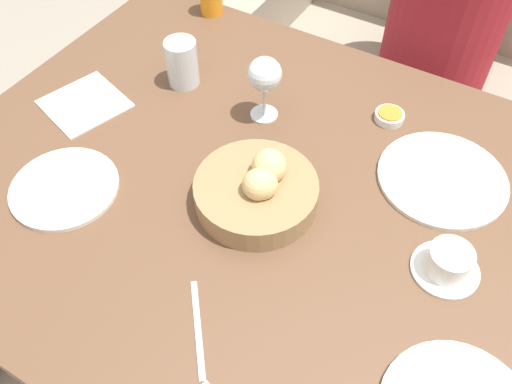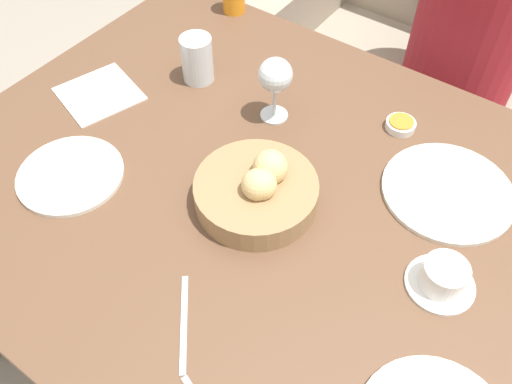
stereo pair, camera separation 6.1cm
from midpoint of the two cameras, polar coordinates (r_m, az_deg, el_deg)
ground_plane at (r=1.69m, az=2.30°, el=-16.55°), size 10.00×10.00×0.00m
dining_table at (r=1.14m, az=3.29°, el=-3.94°), size 1.57×1.07×0.71m
couch at (r=2.10m, az=18.81°, el=10.93°), size 1.47×0.70×0.85m
seated_person at (r=1.87m, az=17.41°, el=13.55°), size 0.35×0.45×1.17m
bread_basket at (r=1.06m, az=-1.51°, el=0.17°), size 0.25×0.25×0.11m
plate_near_left at (r=1.18m, az=-20.93°, el=0.36°), size 0.22×0.22×0.01m
plate_far_center at (r=1.17m, az=17.61°, el=1.32°), size 0.27×0.27×0.01m
water_tumbler at (r=1.33m, az=-9.14°, el=13.24°), size 0.08×0.08×0.11m
wine_glass at (r=1.19m, az=-0.60°, el=12.05°), size 0.08×0.08×0.16m
coffee_cup at (r=1.02m, az=17.90°, el=-7.29°), size 0.12×0.12×0.06m
jam_bowl_honey at (r=1.27m, az=12.53°, el=7.77°), size 0.07×0.07×0.02m
fork_silver at (r=0.95m, az=-8.04°, el=-14.11°), size 0.12×0.15×0.00m
napkin at (r=1.36m, az=-18.86°, el=8.76°), size 0.21×0.21×0.00m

